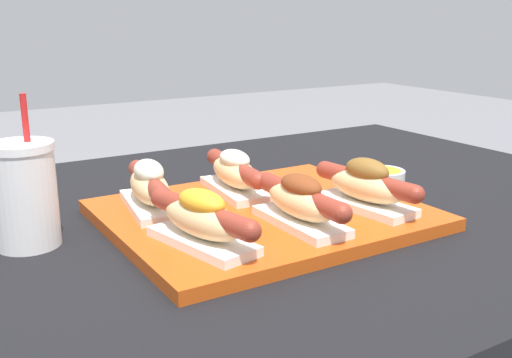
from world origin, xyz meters
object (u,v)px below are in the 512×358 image
Objects in this scene: sauce_bowl at (383,176)px; drink_cup at (25,194)px; hot_dog_2 at (366,185)px; hot_dog_0 at (202,219)px; hot_dog_1 at (301,201)px; hot_dog_4 at (235,172)px; hot_dog_3 at (149,186)px; serving_tray at (263,215)px.

sauce_bowl is 0.40× the size of drink_cup.
hot_dog_0 is at bearing -178.57° from hot_dog_2.
hot_dog_4 is (0.00, 0.18, -0.00)m from hot_dog_1.
hot_dog_3 is 0.98× the size of drink_cup.
drink_cup is at bearing -177.59° from hot_dog_4.
serving_tray is 0.10m from hot_dog_4.
hot_dog_1 is at bearing -1.61° from hot_dog_0.
hot_dog_0 is 0.98× the size of hot_dog_1.
drink_cup reaches higher than hot_dog_0.
hot_dog_0 is at bearing -149.41° from serving_tray.
hot_dog_3 is 0.14m from hot_dog_4.
hot_dog_2 is at bearing 4.93° from hot_dog_1.
hot_dog_1 is 0.35m from drink_cup.
hot_dog_4 is 2.47× the size of sauce_bowl.
hot_dog_3 reaches higher than hot_dog_4.
hot_dog_2 is 1.00× the size of hot_dog_4.
sauce_bowl reaches higher than serving_tray.
hot_dog_4 is (-0.12, 0.17, -0.00)m from hot_dog_2.
serving_tray is 0.15m from hot_dog_2.
hot_dog_4 is 0.28m from sauce_bowl.
hot_dog_0 is 0.22m from hot_dog_4.
hot_dog_1 and hot_dog_4 have the same top height.
hot_dog_3 is at bearing 130.42° from hot_dog_1.
hot_dog_1 is at bearing -153.22° from sauce_bowl.
serving_tray is at bearing -14.06° from drink_cup.
hot_dog_2 reaches higher than hot_dog_3.
hot_dog_4 is at bearing 89.98° from hot_dog_1.
hot_dog_2 is at bearing -30.67° from hot_dog_3.
drink_cup is at bearing 165.94° from serving_tray.
hot_dog_3 is (-0.00, 0.16, 0.00)m from hot_dog_0.
hot_dog_1 is 0.18m from hot_dog_4.
hot_dog_0 is 0.98× the size of hot_dog_4.
hot_dog_4 is 0.31m from drink_cup.
hot_dog_0 is 0.16m from hot_dog_3.
hot_dog_3 reaches higher than hot_dog_1.
hot_dog_2 is at bearing -140.16° from sauce_bowl.
hot_dog_1 is 2.48× the size of sauce_bowl.
hot_dog_3 is at bearing 90.51° from hot_dog_0.
hot_dog_0 is at bearing 178.39° from hot_dog_1.
sauce_bowl is (0.42, 0.14, -0.04)m from hot_dog_0.
hot_dog_3 is (-0.14, 0.17, 0.00)m from hot_dog_1.
hot_dog_0 is 2.43× the size of sauce_bowl.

